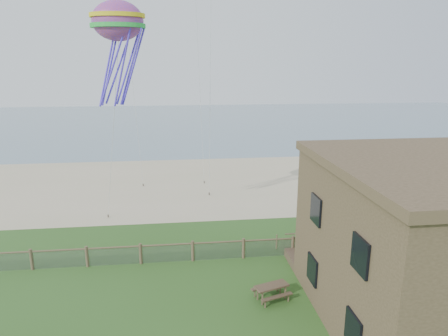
# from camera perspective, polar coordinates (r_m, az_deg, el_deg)

# --- Properties ---
(ground) EXTENTS (160.00, 160.00, 0.00)m
(ground) POSITION_cam_1_polar(r_m,az_deg,el_deg) (19.03, -3.63, -21.42)
(ground) COLOR #2C511B
(ground) RESTS_ON ground
(sand_beach) EXTENTS (72.00, 20.00, 0.02)m
(sand_beach) POSITION_cam_1_polar(r_m,az_deg,el_deg) (39.04, -5.43, -2.17)
(sand_beach) COLOR tan
(sand_beach) RESTS_ON ground
(ocean) EXTENTS (160.00, 68.00, 0.02)m
(ocean) POSITION_cam_1_polar(r_m,az_deg,el_deg) (82.17, -6.21, 6.61)
(ocean) COLOR slate
(ocean) RESTS_ON ground
(chainlink_fence) EXTENTS (36.20, 0.20, 1.25)m
(chainlink_fence) POSITION_cam_1_polar(r_m,az_deg,el_deg) (23.90, -4.47, -11.89)
(chainlink_fence) COLOR brown
(chainlink_fence) RESTS_ON ground
(motel_deck) EXTENTS (15.00, 2.00, 0.50)m
(motel_deck) POSITION_cam_1_polar(r_m,az_deg,el_deg) (26.88, 25.12, -10.90)
(motel_deck) COLOR brown
(motel_deck) RESTS_ON ground
(picnic_table) EXTENTS (1.97, 1.71, 0.70)m
(picnic_table) POSITION_cam_1_polar(r_m,az_deg,el_deg) (20.58, 6.80, -17.27)
(picnic_table) COLOR brown
(picnic_table) RESTS_ON ground
(octopus_kite) EXTENTS (3.78, 3.06, 6.83)m
(octopus_kite) POSITION_cam_1_polar(r_m,az_deg,el_deg) (26.28, -14.70, 15.86)
(octopus_kite) COLOR #ED5425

